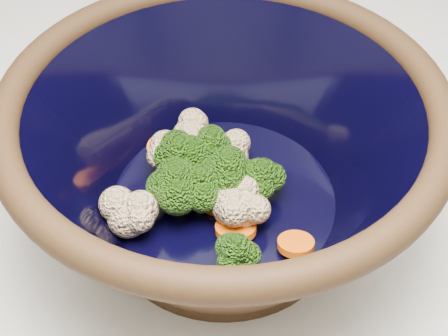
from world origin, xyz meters
name	(u,v)px	position (x,y,z in m)	size (l,w,h in m)	color
mixing_bowl	(224,155)	(-0.08, -0.06, 0.98)	(0.37, 0.37, 0.14)	black
vegetable_pile	(208,179)	(-0.09, -0.06, 0.96)	(0.16, 0.16, 0.05)	#608442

